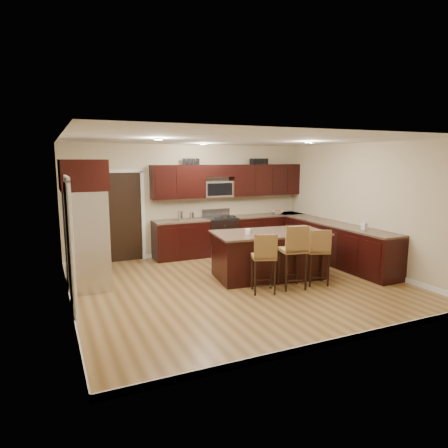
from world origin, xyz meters
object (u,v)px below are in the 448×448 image
stool_right (318,250)px  island (269,256)px  range (220,235)px  stool_mid (294,249)px  stool_left (264,256)px  refrigerator (85,223)px

stool_right → island: bearing=143.3°
stool_right → range: bearing=122.0°
stool_mid → stool_right: size_ratio=1.11×
range → island: size_ratio=0.47×
stool_left → refrigerator: bearing=169.6°
stool_right → refrigerator: 4.31m
stool_right → refrigerator: bearing=177.8°
range → stool_right: (0.66, -3.06, 0.20)m
range → stool_mid: stool_mid is taller
stool_mid → refrigerator: size_ratio=0.51×
range → refrigerator: 3.68m
island → range: bearing=99.6°
range → stool_right: size_ratio=1.03×
range → refrigerator: refrigerator is taller
range → stool_left: bearing=-99.3°
stool_left → stool_right: stool_left is taller
refrigerator → stool_mid: bearing=-25.4°
island → stool_left: (-0.61, -0.84, 0.24)m
range → island: range is taller
stool_left → refrigerator: refrigerator is taller
stool_mid → island: bearing=101.1°
stool_left → refrigerator: (-2.80, 1.61, 0.53)m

